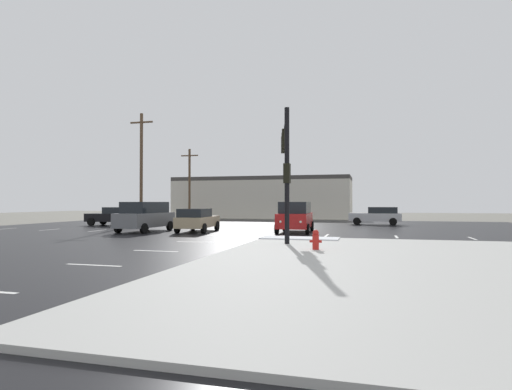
# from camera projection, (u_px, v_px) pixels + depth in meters

# --- Properties ---
(ground_plane) EXTENTS (120.00, 120.00, 0.00)m
(ground_plane) POSITION_uv_depth(u_px,v_px,m) (232.00, 234.00, 26.78)
(ground_plane) COLOR slate
(road_asphalt) EXTENTS (44.00, 44.00, 0.02)m
(road_asphalt) POSITION_uv_depth(u_px,v_px,m) (232.00, 234.00, 26.79)
(road_asphalt) COLOR black
(road_asphalt) RESTS_ON ground_plane
(sidewalk_corner) EXTENTS (18.00, 18.00, 0.14)m
(sidewalk_corner) POSITION_uv_depth(u_px,v_px,m) (496.00, 270.00, 12.07)
(sidewalk_corner) COLOR #B2B2AD
(sidewalk_corner) RESTS_ON ground_plane
(snow_strip_curbside) EXTENTS (4.00, 1.60, 0.06)m
(snow_strip_curbside) POSITION_uv_depth(u_px,v_px,m) (300.00, 238.00, 21.62)
(snow_strip_curbside) COLOR white
(snow_strip_curbside) RESTS_ON sidewalk_corner
(lane_markings) EXTENTS (36.15, 36.15, 0.01)m
(lane_markings) POSITION_uv_depth(u_px,v_px,m) (244.00, 235.00, 25.14)
(lane_markings) COLOR silver
(lane_markings) RESTS_ON road_asphalt
(traffic_signal_mast) EXTENTS (1.43, 5.56, 6.21)m
(traffic_signal_mast) POSITION_uv_depth(u_px,v_px,m) (286.00, 154.00, 20.81)
(traffic_signal_mast) COLOR black
(traffic_signal_mast) RESTS_ON sidewalk_corner
(fire_hydrant) EXTENTS (0.48, 0.26, 0.79)m
(fire_hydrant) POSITION_uv_depth(u_px,v_px,m) (316.00, 240.00, 16.63)
(fire_hydrant) COLOR red
(fire_hydrant) RESTS_ON sidewalk_corner
(strip_building_background) EXTENTS (22.91, 8.00, 5.31)m
(strip_building_background) POSITION_uv_depth(u_px,v_px,m) (263.00, 198.00, 55.48)
(strip_building_background) COLOR beige
(strip_building_background) RESTS_ON ground_plane
(suv_red) EXTENTS (2.35, 4.91, 2.03)m
(suv_red) POSITION_uv_depth(u_px,v_px,m) (295.00, 216.00, 27.95)
(suv_red) COLOR #B21919
(suv_red) RESTS_ON road_asphalt
(suv_grey) EXTENTS (2.36, 4.91, 2.03)m
(suv_grey) POSITION_uv_depth(u_px,v_px,m) (145.00, 216.00, 28.58)
(suv_grey) COLOR slate
(suv_grey) RESTS_ON road_asphalt
(sedan_black) EXTENTS (4.60, 2.18, 1.58)m
(sedan_black) POSITION_uv_depth(u_px,v_px,m) (115.00, 216.00, 36.29)
(sedan_black) COLOR black
(sedan_black) RESTS_ON road_asphalt
(sedan_tan) EXTENTS (2.31, 4.64, 1.58)m
(sedan_tan) POSITION_uv_depth(u_px,v_px,m) (197.00, 220.00, 28.24)
(sedan_tan) COLOR tan
(sedan_tan) RESTS_ON road_asphalt
(sedan_silver) EXTENTS (4.59, 2.16, 1.58)m
(sedan_silver) POSITION_uv_depth(u_px,v_px,m) (377.00, 215.00, 37.41)
(sedan_silver) COLOR #B7BABF
(sedan_silver) RESTS_ON road_asphalt
(utility_pole_far) EXTENTS (2.20, 0.28, 10.06)m
(utility_pole_far) POSITION_uv_depth(u_px,v_px,m) (141.00, 167.00, 37.65)
(utility_pole_far) COLOR brown
(utility_pole_far) RESTS_ON ground_plane
(utility_pole_distant) EXTENTS (2.20, 0.28, 8.54)m
(utility_pole_distant) POSITION_uv_depth(u_px,v_px,m) (189.00, 182.00, 50.98)
(utility_pole_distant) COLOR brown
(utility_pole_distant) RESTS_ON ground_plane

